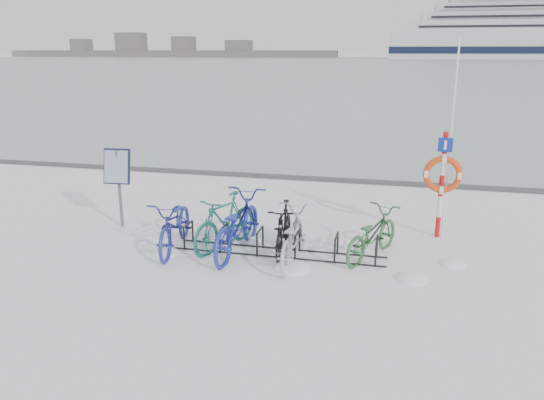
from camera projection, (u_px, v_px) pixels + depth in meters
The scene contains 14 objects.
ground at pixel (279, 254), 9.96m from camera, with size 900.00×900.00×0.00m, color white.
ice_sheet at pixel (396, 63), 154.95m from camera, with size 400.00×298.00×0.02m, color #97A4AB.
quay_edge at pixel (323, 179), 15.47m from camera, with size 400.00×0.25×0.10m, color #3F3F42.
bike_rack at pixel (279, 245), 9.91m from camera, with size 4.00×0.48×0.46m.
info_board at pixel (117, 171), 11.15m from camera, with size 0.59×0.26×1.71m.
lifebuoy_station at pixel (443, 175), 10.45m from camera, with size 0.76×0.22×3.93m.
shoreline at pixel (163, 52), 279.84m from camera, with size 180.00×12.00×9.50m.
bike_0 at pixel (175, 222), 10.10m from camera, with size 0.70×2.02×1.06m, color navy.
bike_1 at pixel (225, 220), 10.16m from camera, with size 0.51×1.81×1.09m, color #1A615D.
bike_2 at pixel (237, 223), 9.89m from camera, with size 0.77×2.21×1.16m, color #1E2B97.
bike_3 at pixel (284, 227), 9.95m from camera, with size 0.46×1.63×0.98m, color black.
bike_4 at pixel (291, 235), 9.47m from camera, with size 0.67×1.92×1.00m, color #A3A6AB.
bike_5 at pixel (372, 232), 9.70m from camera, with size 0.63×1.80×0.94m, color #306337.
snow_drifts at pixel (305, 259), 9.69m from camera, with size 6.25×2.05×0.23m.
Camera 1 is at (2.06, -9.08, 3.69)m, focal length 35.00 mm.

